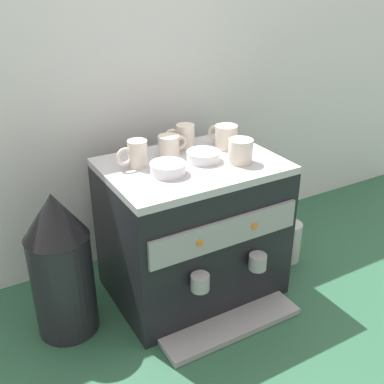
# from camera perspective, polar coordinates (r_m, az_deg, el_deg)

# --- Properties ---
(ground_plane) EXTENTS (4.00, 4.00, 0.00)m
(ground_plane) POSITION_cam_1_polar(r_m,az_deg,el_deg) (1.71, 0.00, -11.36)
(ground_plane) COLOR #28563D
(tiled_backsplash_wall) EXTENTS (2.80, 0.03, 0.97)m
(tiled_backsplash_wall) POSITION_cam_1_polar(r_m,az_deg,el_deg) (1.75, -5.61, 7.54)
(tiled_backsplash_wall) COLOR silver
(tiled_backsplash_wall) RESTS_ON ground_plane
(espresso_machine) EXTENTS (0.55, 0.51, 0.48)m
(espresso_machine) POSITION_cam_1_polar(r_m,az_deg,el_deg) (1.57, 0.08, -4.58)
(espresso_machine) COLOR black
(espresso_machine) RESTS_ON ground_plane
(ceramic_cup_0) EXTENTS (0.11, 0.07, 0.07)m
(ceramic_cup_0) POSITION_cam_1_polar(r_m,az_deg,el_deg) (1.51, -2.72, 5.66)
(ceramic_cup_0) COLOR beige
(ceramic_cup_0) RESTS_ON espresso_machine
(ceramic_cup_1) EXTENTS (0.08, 0.12, 0.08)m
(ceramic_cup_1) POSITION_cam_1_polar(r_m,az_deg,el_deg) (1.47, 5.86, 5.05)
(ceramic_cup_1) COLOR beige
(ceramic_cup_1) RESTS_ON espresso_machine
(ceramic_cup_2) EXTENTS (0.10, 0.06, 0.08)m
(ceramic_cup_2) POSITION_cam_1_polar(r_m,az_deg,el_deg) (1.58, -0.98, 6.82)
(ceramic_cup_2) COLOR beige
(ceramic_cup_2) RESTS_ON espresso_machine
(ceramic_cup_3) EXTENTS (0.10, 0.06, 0.08)m
(ceramic_cup_3) POSITION_cam_1_polar(r_m,az_deg,el_deg) (1.43, -6.79, 4.64)
(ceramic_cup_3) COLOR beige
(ceramic_cup_3) RESTS_ON espresso_machine
(ceramic_cup_4) EXTENTS (0.08, 0.12, 0.08)m
(ceramic_cup_4) POSITION_cam_1_polar(r_m,az_deg,el_deg) (1.58, 4.05, 6.75)
(ceramic_cup_4) COLOR beige
(ceramic_cup_4) RESTS_ON espresso_machine
(ceramic_bowl_0) EXTENTS (0.11, 0.11, 0.04)m
(ceramic_bowl_0) POSITION_cam_1_polar(r_m,az_deg,el_deg) (1.38, -2.94, 2.85)
(ceramic_bowl_0) COLOR white
(ceramic_bowl_0) RESTS_ON espresso_machine
(ceramic_bowl_1) EXTENTS (0.11, 0.11, 0.03)m
(ceramic_bowl_1) POSITION_cam_1_polar(r_m,az_deg,el_deg) (1.48, 1.38, 4.36)
(ceramic_bowl_1) COLOR white
(ceramic_bowl_1) RESTS_ON espresso_machine
(coffee_grinder) EXTENTS (0.19, 0.19, 0.47)m
(coffee_grinder) POSITION_cam_1_polar(r_m,az_deg,el_deg) (1.46, -15.69, -8.48)
(coffee_grinder) COLOR black
(coffee_grinder) RESTS_ON ground_plane
(milk_pitcher) EXTENTS (0.10, 0.10, 0.16)m
(milk_pitcher) POSITION_cam_1_polar(r_m,az_deg,el_deg) (1.85, 11.61, -5.90)
(milk_pitcher) COLOR #B7B7BC
(milk_pitcher) RESTS_ON ground_plane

